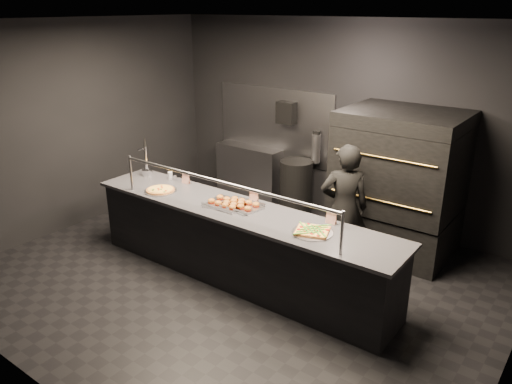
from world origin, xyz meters
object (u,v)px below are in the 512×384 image
Objects in this scene: round_pizza at (160,190)px; worker at (344,208)px; fire_extinguisher at (316,148)px; beer_tap at (147,164)px; trash_bin at (296,187)px; service_counter at (238,244)px; towel_dispenser at (287,113)px; prep_shelf at (249,171)px; slider_tray_b at (241,205)px; square_pizza at (312,231)px; slider_tray_a at (226,203)px; pizza_oven at (399,182)px.

worker reaches higher than round_pizza.
round_pizza is 2.33m from worker.
beer_tap is at bearing -122.89° from fire_extinguisher.
beer_tap is 0.65× the size of trash_bin.
fire_extinguisher is at bearing 98.30° from service_counter.
worker is (1.78, -1.40, -0.74)m from towel_dispenser.
fire_extinguisher is at bearing 3.66° from prep_shelf.
slider_tray_b is 1.20× the size of square_pizza.
prep_shelf is 1.39× the size of trash_bin.
round_pizza is 0.48× the size of trash_bin.
round_pizza reaches higher than trash_bin.
towel_dispenser is 0.81× the size of square_pizza.
square_pizza is at bearing -6.48° from slider_tray_b.
round_pizza is 1.17m from slider_tray_b.
fire_extinguisher is at bearing 94.25° from slider_tray_a.
trash_bin is (-1.59, 2.22, -0.51)m from square_pizza.
service_counter is 0.51m from slider_tray_a.
beer_tap is 1.62m from slider_tray_a.
trash_bin is at bearing -8.20° from prep_shelf.
trash_bin is at bearing 104.74° from slider_tray_b.
round_pizza is (-1.15, -0.13, 0.47)m from service_counter.
slider_tray_b is at bearing -75.26° from trash_bin.
slider_tray_b reaches higher than round_pizza.
trash_bin is at bearing 58.21° from beer_tap.
towel_dispenser is 1.19m from trash_bin.
fire_extinguisher reaches higher than slider_tray_b.
service_counter reaches higher than round_pizza.
fire_extinguisher is at bearing 98.53° from slider_tray_b.
worker is (0.88, 0.99, 0.35)m from service_counter.
square_pizza is at bearing -51.50° from towel_dispenser.
towel_dispenser is (0.70, 0.07, 1.10)m from prep_shelf.
round_pizza is 2.43m from trash_bin.
service_counter is at bearing -81.70° from fire_extinguisher.
service_counter is at bearing 12.56° from worker.
pizza_oven reaches higher than fire_extinguisher.
pizza_oven is at bearing -8.54° from prep_shelf.
square_pizza is at bearing -5.04° from beer_tap.
pizza_oven reaches higher than prep_shelf.
service_counter is 3.42× the size of prep_shelf.
slider_tray_a is 0.32× the size of worker.
square_pizza is at bearing 63.04° from worker.
towel_dispenser is 0.84× the size of round_pizza.
round_pizza reaches higher than prep_shelf.
service_counter is at bearing -69.37° from towel_dispenser.
worker is (2.04, 1.12, -0.12)m from round_pizza.
towel_dispenser is at bearing 147.54° from trash_bin.
service_counter is 4.74× the size of trash_bin.
beer_tap is 1.30× the size of square_pizza.
towel_dispenser is at bearing -178.96° from fire_extinguisher.
round_pizza is 2.20m from square_pizza.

